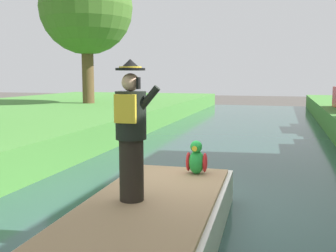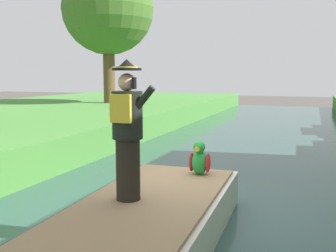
% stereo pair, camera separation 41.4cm
% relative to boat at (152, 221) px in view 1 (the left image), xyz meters
% --- Properties ---
extents(ground_plane, '(80.00, 80.00, 0.00)m').
position_rel_boat_xyz_m(ground_plane, '(0.00, 1.48, -0.40)').
color(ground_plane, '#4C4742').
extents(canal_water, '(6.65, 48.00, 0.10)m').
position_rel_boat_xyz_m(canal_water, '(0.00, 1.48, -0.35)').
color(canal_water, '#2D4C47').
rests_on(canal_water, ground).
extents(boat, '(1.94, 4.26, 0.61)m').
position_rel_boat_xyz_m(boat, '(0.00, 0.00, 0.00)').
color(boat, silver).
rests_on(boat, canal_water).
extents(person_pirate, '(0.61, 0.42, 1.85)m').
position_rel_boat_xyz_m(person_pirate, '(-0.24, -0.11, 1.23)').
color(person_pirate, black).
rests_on(person_pirate, boat).
extents(parrot_plush, '(0.36, 0.34, 0.57)m').
position_rel_boat_xyz_m(parrot_plush, '(0.29, 1.51, 0.55)').
color(parrot_plush, green).
rests_on(parrot_plush, boat).
extents(tree_slender, '(4.60, 4.60, 7.03)m').
position_rel_boat_xyz_m(tree_slender, '(-7.83, 13.40, 5.24)').
color(tree_slender, brown).
rests_on(tree_slender, grass_bank_near).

